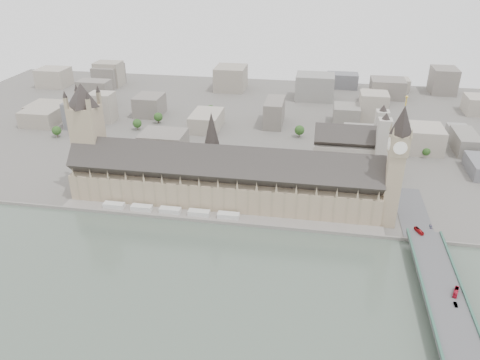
% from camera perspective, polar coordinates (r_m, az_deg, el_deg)
% --- Properties ---
extents(ground, '(900.00, 900.00, 0.00)m').
position_cam_1_polar(ground, '(396.18, -2.65, -4.19)').
color(ground, '#595651').
rests_on(ground, ground).
extents(embankment_wall, '(600.00, 1.50, 3.00)m').
position_cam_1_polar(embankment_wall, '(382.92, -3.13, -5.13)').
color(embankment_wall, slate).
rests_on(embankment_wall, ground).
extents(river_terrace, '(270.00, 15.00, 2.00)m').
position_cam_1_polar(river_terrace, '(389.41, -2.88, -4.62)').
color(river_terrace, slate).
rests_on(river_terrace, ground).
extents(terrace_tents, '(118.00, 7.00, 4.00)m').
position_cam_1_polar(terrace_tents, '(398.00, -8.52, -3.66)').
color(terrace_tents, silver).
rests_on(terrace_tents, river_terrace).
extents(palace_of_westminster, '(265.00, 40.73, 55.44)m').
position_cam_1_polar(palace_of_westminster, '(402.15, -2.13, 0.01)').
color(palace_of_westminster, '#9B8469').
rests_on(palace_of_westminster, ground).
extents(elizabeth_tower, '(17.00, 17.00, 107.50)m').
position_cam_1_polar(elizabeth_tower, '(374.59, 18.56, 2.45)').
color(elizabeth_tower, '#9B8469').
rests_on(elizabeth_tower, ground).
extents(victoria_tower, '(30.00, 30.00, 100.00)m').
position_cam_1_polar(victoria_tower, '(434.58, -18.06, 5.44)').
color(victoria_tower, '#9B8469').
rests_on(victoria_tower, ground).
extents(central_tower, '(13.00, 13.00, 48.00)m').
position_cam_1_polar(central_tower, '(395.42, -3.45, 5.09)').
color(central_tower, tan).
rests_on(central_tower, ground).
extents(westminster_bridge, '(25.00, 325.00, 10.25)m').
position_cam_1_polar(westminster_bridge, '(325.97, 23.52, -13.36)').
color(westminster_bridge, '#474749').
rests_on(westminster_bridge, ground).
extents(bridge_parapets, '(25.00, 235.00, 1.15)m').
position_cam_1_polar(bridge_parapets, '(290.30, 25.54, -18.04)').
color(bridge_parapets, '#315A4A').
rests_on(bridge_parapets, westminster_bridge).
extents(westminster_abbey, '(68.00, 36.00, 64.00)m').
position_cam_1_polar(westminster_abbey, '(463.70, 13.38, 3.34)').
color(westminster_abbey, '#A49E93').
rests_on(westminster_abbey, ground).
extents(city_skyline_inland, '(720.00, 360.00, 38.00)m').
position_cam_1_polar(city_skyline_inland, '(610.09, 2.21, 9.09)').
color(city_skyline_inland, gray).
rests_on(city_skyline_inland, ground).
extents(park_trees, '(110.00, 30.00, 15.00)m').
position_cam_1_polar(park_trees, '(446.10, -2.31, 0.65)').
color(park_trees, '#234518').
rests_on(park_trees, ground).
extents(red_bus_north, '(6.24, 9.91, 2.75)m').
position_cam_1_polar(red_bus_north, '(377.15, 20.97, -5.81)').
color(red_bus_north, '#B01418').
rests_on(red_bus_north, westminster_bridge).
extents(red_bus_south, '(5.89, 10.54, 2.88)m').
position_cam_1_polar(red_bus_south, '(325.28, 24.83, -12.28)').
color(red_bus_south, red).
rests_on(red_bus_south, westminster_bridge).
extents(car_silver, '(1.81, 4.46, 1.44)m').
position_cam_1_polar(car_silver, '(316.75, 24.81, -13.60)').
color(car_silver, gray).
rests_on(car_silver, westminster_bridge).
extents(car_approach, '(2.15, 4.98, 1.43)m').
position_cam_1_polar(car_approach, '(387.11, 22.24, -5.29)').
color(car_approach, gray).
rests_on(car_approach, westminster_bridge).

